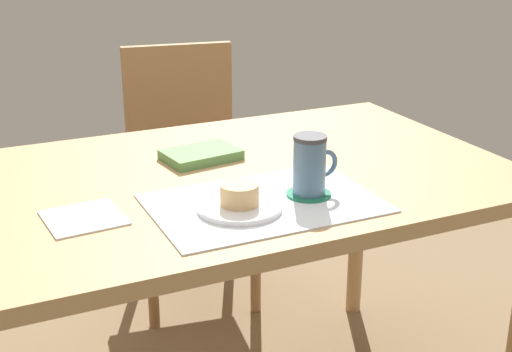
% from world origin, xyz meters
% --- Properties ---
extents(dining_table, '(1.39, 0.84, 0.73)m').
position_xyz_m(dining_table, '(0.00, 0.00, 0.66)').
color(dining_table, tan).
rests_on(dining_table, ground_plane).
extents(wooden_chair, '(0.48, 0.48, 0.88)m').
position_xyz_m(wooden_chair, '(0.19, 0.78, 0.48)').
color(wooden_chair, '#997047').
rests_on(wooden_chair, ground_plane).
extents(placemat, '(0.48, 0.32, 0.00)m').
position_xyz_m(placemat, '(0.02, -0.21, 0.73)').
color(placemat, white).
rests_on(placemat, dining_table).
extents(pastry_plate, '(0.18, 0.18, 0.01)m').
position_xyz_m(pastry_plate, '(-0.04, -0.22, 0.74)').
color(pastry_plate, white).
rests_on(pastry_plate, placemat).
extents(pastry, '(0.08, 0.08, 0.04)m').
position_xyz_m(pastry, '(-0.04, -0.22, 0.77)').
color(pastry, '#E5BC7F').
rests_on(pastry, pastry_plate).
extents(coffee_coaster, '(0.10, 0.10, 0.00)m').
position_xyz_m(coffee_coaster, '(0.12, -0.21, 0.73)').
color(coffee_coaster, '#196B4C').
rests_on(coffee_coaster, placemat).
extents(coffee_mug, '(0.10, 0.07, 0.13)m').
position_xyz_m(coffee_mug, '(0.13, -0.21, 0.80)').
color(coffee_mug, slate).
rests_on(coffee_mug, coffee_coaster).
extents(paper_napkin, '(0.16, 0.16, 0.00)m').
position_xyz_m(paper_napkin, '(-0.34, -0.12, 0.73)').
color(paper_napkin, white).
rests_on(paper_napkin, dining_table).
extents(small_book, '(0.20, 0.15, 0.02)m').
position_xyz_m(small_book, '(-0.00, 0.12, 0.74)').
color(small_book, '#598C4C').
rests_on(small_book, dining_table).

